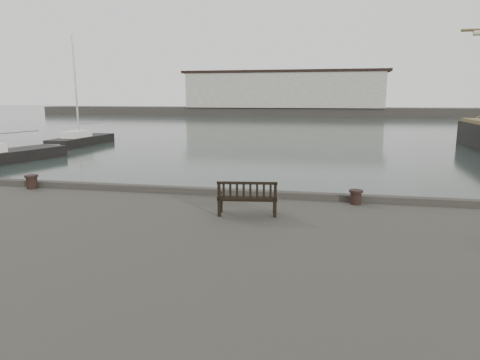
{
  "coord_description": "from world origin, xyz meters",
  "views": [
    {
      "loc": [
        3.19,
        -12.16,
        4.41
      ],
      "look_at": [
        0.75,
        -0.5,
        2.1
      ],
      "focal_mm": 32.0,
      "sensor_mm": 36.0,
      "label": 1
    }
  ],
  "objects_px": {
    "bollard_right": "(356,197)",
    "yacht_d": "(82,143)",
    "bench": "(247,204)",
    "bollard_left": "(32,182)"
  },
  "relations": [
    {
      "from": "bench",
      "to": "bollard_left",
      "type": "xyz_separation_m",
      "value": [
        -7.27,
        1.63,
        -0.05
      ]
    },
    {
      "from": "bollard_right",
      "to": "yacht_d",
      "type": "bearing_deg",
      "value": 133.81
    },
    {
      "from": "bollard_left",
      "to": "bollard_right",
      "type": "relative_size",
      "value": 1.1
    },
    {
      "from": "bollard_right",
      "to": "yacht_d",
      "type": "relative_size",
      "value": 0.04
    },
    {
      "from": "bench",
      "to": "yacht_d",
      "type": "distance_m",
      "value": 33.37
    },
    {
      "from": "bench",
      "to": "yacht_d",
      "type": "height_order",
      "value": "yacht_d"
    },
    {
      "from": "bollard_left",
      "to": "yacht_d",
      "type": "height_order",
      "value": "yacht_d"
    },
    {
      "from": "bench",
      "to": "bollard_left",
      "type": "relative_size",
      "value": 3.5
    },
    {
      "from": "bollard_right",
      "to": "bench",
      "type": "bearing_deg",
      "value": -148.41
    },
    {
      "from": "bollard_right",
      "to": "yacht_d",
      "type": "xyz_separation_m",
      "value": [
        -23.44,
        24.43,
        -1.52
      ]
    }
  ]
}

